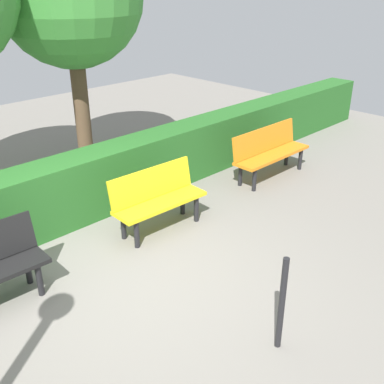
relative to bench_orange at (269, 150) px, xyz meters
name	(u,v)px	position (x,y,z in m)	size (l,w,h in m)	color
ground_plane	(126,279)	(3.66, 0.67, -0.48)	(17.58, 17.58, 0.00)	gray
bench_orange	(269,150)	(0.00, 0.00, 0.00)	(1.64, 0.47, 0.86)	orange
bench_yellow	(157,197)	(2.59, 0.02, -0.01)	(1.37, 0.52, 0.86)	yellow
hedge_row	(117,175)	(2.50, -1.01, -0.01)	(13.58, 0.58, 0.94)	#266023
railing_post_mid	(282,304)	(3.28, 2.56, 0.02)	(0.06, 0.06, 1.00)	black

